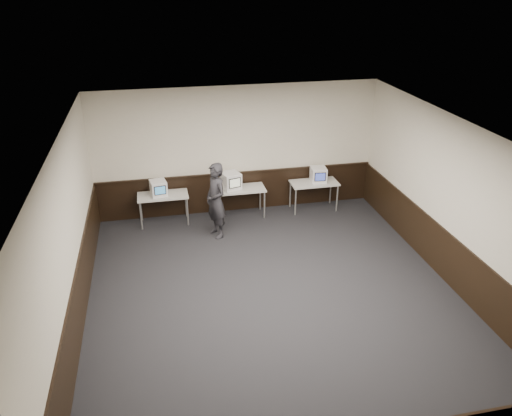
# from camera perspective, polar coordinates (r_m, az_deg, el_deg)

# --- Properties ---
(floor) EXTENTS (8.00, 8.00, 0.00)m
(floor) POSITION_cam_1_polar(r_m,az_deg,el_deg) (9.61, 2.20, -10.26)
(floor) COLOR black
(floor) RESTS_ON ground
(ceiling) EXTENTS (8.00, 8.00, 0.00)m
(ceiling) POSITION_cam_1_polar(r_m,az_deg,el_deg) (8.16, 2.57, 8.28)
(ceiling) COLOR white
(ceiling) RESTS_ON back_wall
(back_wall) EXTENTS (7.00, 0.00, 7.00)m
(back_wall) POSITION_cam_1_polar(r_m,az_deg,el_deg) (12.38, -2.16, 6.61)
(back_wall) COLOR beige
(back_wall) RESTS_ON ground
(front_wall) EXTENTS (7.00, 0.00, 7.00)m
(front_wall) POSITION_cam_1_polar(r_m,az_deg,el_deg) (5.71, 12.79, -20.09)
(front_wall) COLOR beige
(front_wall) RESTS_ON ground
(left_wall) EXTENTS (0.00, 8.00, 8.00)m
(left_wall) POSITION_cam_1_polar(r_m,az_deg,el_deg) (8.68, -20.70, -3.83)
(left_wall) COLOR beige
(left_wall) RESTS_ON ground
(right_wall) EXTENTS (0.00, 8.00, 8.00)m
(right_wall) POSITION_cam_1_polar(r_m,az_deg,el_deg) (10.14, 21.93, 0.25)
(right_wall) COLOR beige
(right_wall) RESTS_ON ground
(wainscot_back) EXTENTS (6.98, 0.04, 1.00)m
(wainscot_back) POSITION_cam_1_polar(r_m,az_deg,el_deg) (12.76, -2.06, 1.90)
(wainscot_back) COLOR black
(wainscot_back) RESTS_ON back_wall
(wainscot_left) EXTENTS (0.04, 7.98, 1.00)m
(wainscot_left) POSITION_cam_1_polar(r_m,az_deg,el_deg) (9.24, -19.52, -9.78)
(wainscot_left) COLOR black
(wainscot_left) RESTS_ON left_wall
(wainscot_right) EXTENTS (0.04, 7.98, 1.00)m
(wainscot_right) POSITION_cam_1_polar(r_m,az_deg,el_deg) (10.62, 20.88, -5.13)
(wainscot_right) COLOR black
(wainscot_right) RESTS_ON right_wall
(wainscot_rail) EXTENTS (6.98, 0.06, 0.04)m
(wainscot_rail) POSITION_cam_1_polar(r_m,az_deg,el_deg) (12.54, -2.08, 4.04)
(wainscot_rail) COLOR black
(wainscot_rail) RESTS_ON wainscot_back
(desk_left) EXTENTS (1.20, 0.60, 0.75)m
(desk_left) POSITION_cam_1_polar(r_m,az_deg,el_deg) (12.19, -10.59, 1.20)
(desk_left) COLOR beige
(desk_left) RESTS_ON ground
(desk_center) EXTENTS (1.20, 0.60, 0.75)m
(desk_center) POSITION_cam_1_polar(r_m,az_deg,el_deg) (12.34, -1.76, 1.97)
(desk_center) COLOR beige
(desk_center) RESTS_ON ground
(desk_right) EXTENTS (1.20, 0.60, 0.75)m
(desk_right) POSITION_cam_1_polar(r_m,az_deg,el_deg) (12.78, 6.65, 2.66)
(desk_right) COLOR beige
(desk_right) RESTS_ON ground
(emac_left) EXTENTS (0.43, 0.45, 0.37)m
(emac_left) POSITION_cam_1_polar(r_m,az_deg,el_deg) (12.08, -11.08, 2.25)
(emac_left) COLOR white
(emac_left) RESTS_ON desk_left
(emac_center) EXTENTS (0.52, 0.53, 0.42)m
(emac_center) POSITION_cam_1_polar(r_m,az_deg,el_deg) (12.23, -2.87, 3.13)
(emac_center) COLOR white
(emac_center) RESTS_ON desk_center
(emac_right) EXTENTS (0.42, 0.44, 0.38)m
(emac_right) POSITION_cam_1_polar(r_m,az_deg,el_deg) (12.73, 7.15, 3.80)
(emac_right) COLOR white
(emac_right) RESTS_ON desk_right
(person) EXTENTS (0.63, 0.76, 1.78)m
(person) POSITION_cam_1_polar(r_m,az_deg,el_deg) (11.35, -4.60, 0.84)
(person) COLOR #25252A
(person) RESTS_ON ground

